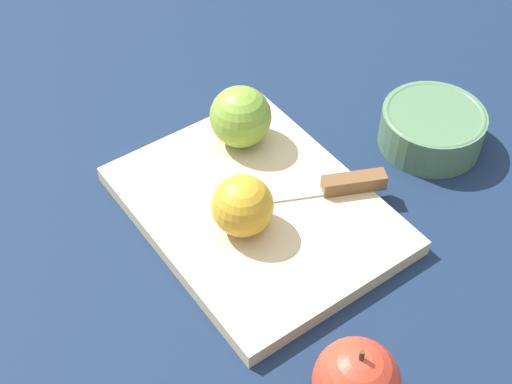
# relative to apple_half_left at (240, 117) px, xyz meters

# --- Properties ---
(ground_plane) EXTENTS (4.00, 4.00, 0.00)m
(ground_plane) POSITION_rel_apple_half_left_xyz_m (0.10, -0.06, -0.06)
(ground_plane) COLOR #14233D
(cutting_board) EXTENTS (0.35, 0.28, 0.02)m
(cutting_board) POSITION_rel_apple_half_left_xyz_m (0.10, -0.06, -0.05)
(cutting_board) COLOR #D1B789
(cutting_board) RESTS_ON ground_plane
(apple_half_left) EXTENTS (0.08, 0.08, 0.08)m
(apple_half_left) POSITION_rel_apple_half_left_xyz_m (0.00, 0.00, 0.00)
(apple_half_left) COLOR olive
(apple_half_left) RESTS_ON cutting_board
(apple_half_right) EXTENTS (0.07, 0.07, 0.07)m
(apple_half_right) POSITION_rel_apple_half_left_xyz_m (0.12, -0.09, -0.00)
(apple_half_right) COLOR gold
(apple_half_right) RESTS_ON cutting_board
(knife) EXTENTS (0.09, 0.14, 0.02)m
(knife) POSITION_rel_apple_half_left_xyz_m (0.15, 0.04, -0.03)
(knife) COLOR silver
(knife) RESTS_ON cutting_board
(apple_whole) EXTENTS (0.08, 0.08, 0.10)m
(apple_whole) POSITION_rel_apple_half_left_xyz_m (0.35, -0.15, -0.02)
(apple_whole) COLOR red
(apple_whole) RESTS_ON ground_plane
(bowl) EXTENTS (0.14, 0.14, 0.05)m
(bowl) POSITION_rel_apple_half_left_xyz_m (0.15, 0.20, -0.03)
(bowl) COLOR #4C704C
(bowl) RESTS_ON ground_plane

